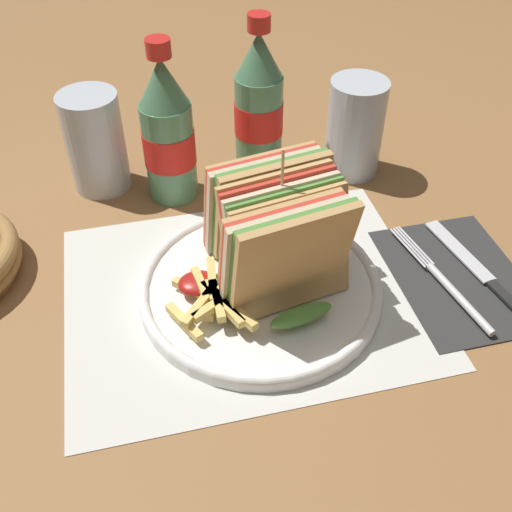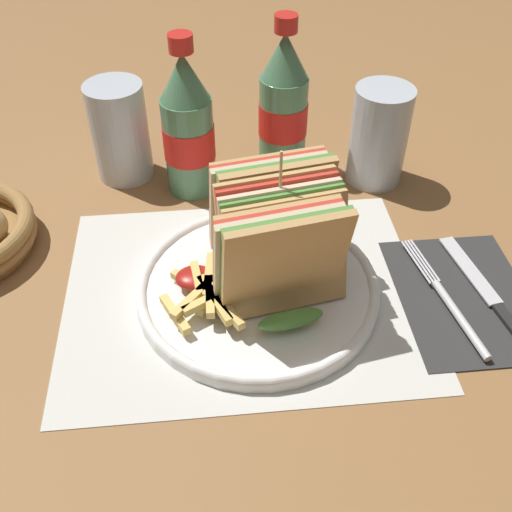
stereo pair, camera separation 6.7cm
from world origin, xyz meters
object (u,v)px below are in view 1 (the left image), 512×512
at_px(knife, 481,272).
at_px(glass_far, 97,148).
at_px(club_sandwich, 279,233).
at_px(glass_near, 354,133).
at_px(fork, 449,287).
at_px(coke_bottle_far, 259,105).
at_px(coke_bottle_near, 168,134).
at_px(plate_main, 260,287).

distance_m(knife, glass_far, 0.52).
height_order(club_sandwich, glass_near, club_sandwich).
height_order(fork, glass_near, glass_near).
relative_size(fork, knife, 0.97).
relative_size(club_sandwich, coke_bottle_far, 0.88).
distance_m(fork, knife, 0.05).
bearing_deg(fork, knife, 8.33).
height_order(fork, coke_bottle_far, coke_bottle_far).
bearing_deg(fork, coke_bottle_far, 106.12).
xyz_separation_m(fork, coke_bottle_near, (-0.28, 0.26, 0.08)).
bearing_deg(coke_bottle_near, knife, -37.06).
bearing_deg(coke_bottle_far, glass_far, -179.04).
distance_m(plate_main, knife, 0.26).
bearing_deg(glass_near, club_sandwich, -128.44).
distance_m(glass_near, glass_far, 0.35).
height_order(plate_main, fork, plate_main).
bearing_deg(glass_far, club_sandwich, -53.77).
bearing_deg(club_sandwich, plate_main, -164.57).
xyz_separation_m(coke_bottle_far, glass_far, (-0.23, -0.00, -0.03)).
relative_size(club_sandwich, coke_bottle_near, 0.88).
bearing_deg(club_sandwich, fork, -16.01).
relative_size(fork, glass_near, 1.38).
distance_m(coke_bottle_far, glass_near, 0.14).
bearing_deg(glass_far, glass_near, -7.43).
distance_m(coke_bottle_near, glass_far, 0.11).
bearing_deg(club_sandwich, glass_near, 51.56).
bearing_deg(fork, club_sandwich, 154.60).
bearing_deg(glass_near, knife, -73.51).
height_order(coke_bottle_near, glass_near, coke_bottle_near).
bearing_deg(plate_main, club_sandwich, 15.43).
bearing_deg(fork, glass_near, 85.77).
xyz_separation_m(knife, coke_bottle_far, (-0.20, 0.30, 0.09)).
height_order(knife, coke_bottle_far, coke_bottle_far).
xyz_separation_m(club_sandwich, coke_bottle_far, (0.04, 0.26, 0.01)).
distance_m(fork, coke_bottle_far, 0.35).
distance_m(club_sandwich, glass_far, 0.31).
xyz_separation_m(glass_near, glass_far, (-0.35, 0.05, -0.00)).
xyz_separation_m(club_sandwich, coke_bottle_near, (-0.09, 0.21, 0.01)).
bearing_deg(plate_main, coke_bottle_far, 76.77).
height_order(coke_bottle_far, glass_far, coke_bottle_far).
height_order(coke_bottle_far, glass_near, coke_bottle_far).
xyz_separation_m(fork, glass_near, (-0.02, 0.26, 0.05)).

